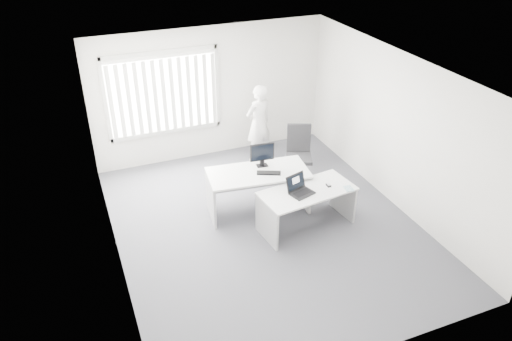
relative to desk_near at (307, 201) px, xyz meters
name	(u,v)px	position (x,y,z in m)	size (l,w,h in m)	color
ground	(266,226)	(-0.64, 0.25, -0.53)	(6.00, 6.00, 0.00)	#575860
wall_back	(211,93)	(-0.64, 3.25, 0.87)	(5.00, 0.02, 2.80)	silver
wall_front	(372,272)	(-0.64, -2.75, 0.87)	(5.00, 0.02, 2.80)	silver
wall_left	(108,186)	(-3.14, 0.25, 0.87)	(0.02, 6.00, 2.80)	silver
wall_right	(396,131)	(1.86, 0.25, 0.87)	(0.02, 6.00, 2.80)	silver
ceiling	(268,72)	(-0.64, 0.25, 2.27)	(5.00, 6.00, 0.02)	white
window	(163,93)	(-1.64, 3.21, 1.02)	(2.32, 0.06, 1.76)	#BCBCB7
blinds	(164,96)	(-1.64, 3.15, 0.99)	(2.20, 0.10, 1.50)	white
desk_near	(307,201)	(0.00, 0.00, 0.00)	(1.69, 0.95, 0.74)	white
desk_far	(258,183)	(-0.58, 0.77, 0.05)	(1.85, 1.03, 0.81)	white
office_chair	(298,163)	(0.60, 1.53, -0.18)	(0.83, 0.83, 1.13)	black
person	(259,124)	(0.17, 2.57, 0.32)	(0.62, 0.41, 1.70)	white
laptop	(302,186)	(-0.13, -0.07, 0.36)	(0.38, 0.34, 0.30)	black
paper_sheet	(326,186)	(0.35, 0.00, 0.21)	(0.28, 0.20, 0.00)	silver
mouse	(328,185)	(0.40, -0.01, 0.23)	(0.06, 0.10, 0.04)	silver
booklet	(349,188)	(0.67, -0.22, 0.21)	(0.13, 0.19, 0.01)	white
keyboard	(269,173)	(-0.43, 0.65, 0.29)	(0.42, 0.14, 0.02)	black
monitor	(262,155)	(-0.43, 0.95, 0.50)	(0.44, 0.13, 0.44)	black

